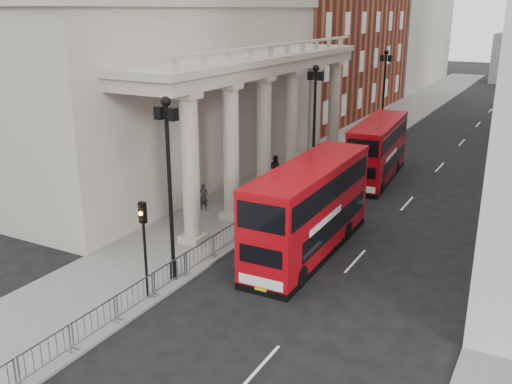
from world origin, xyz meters
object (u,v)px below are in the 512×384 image
object	(u,v)px
lamp_post_south	(169,178)
traffic_light	(144,232)
lamp_post_north	(384,90)
bus_far	(378,149)
pedestrian_b	(275,168)
pedestrian_a	(203,197)
pedestrian_c	(319,161)
lamp_post_mid	(314,119)
bus_near	(309,207)

from	to	relation	value
lamp_post_south	traffic_light	bearing A→B (deg)	-87.16
lamp_post_north	bus_far	bearing A→B (deg)	-74.70
pedestrian_b	bus_far	bearing A→B (deg)	-140.28
traffic_light	pedestrian_a	world-z (taller)	traffic_light
traffic_light	pedestrian_b	bearing A→B (deg)	99.49
pedestrian_c	lamp_post_north	bearing A→B (deg)	104.75
lamp_post_south	pedestrian_b	world-z (taller)	lamp_post_south
lamp_post_south	pedestrian_c	xyz separation A→B (m)	(-1.13, 19.78, -3.92)
bus_far	pedestrian_c	bearing A→B (deg)	-174.01
lamp_post_north	traffic_light	size ratio (longest dim) A/B	1.93
lamp_post_mid	traffic_light	world-z (taller)	lamp_post_mid
bus_near	pedestrian_b	bearing A→B (deg)	123.90
traffic_light	pedestrian_b	size ratio (longest dim) A/B	2.24
lamp_post_north	pedestrian_a	size ratio (longest dim) A/B	5.04
traffic_light	pedestrian_a	bearing A→B (deg)	111.31
bus_far	pedestrian_c	size ratio (longest dim) A/B	5.79
lamp_post_south	pedestrian_a	size ratio (longest dim) A/B	5.04
bus_near	pedestrian_b	size ratio (longest dim) A/B	5.61
pedestrian_a	pedestrian_b	size ratio (longest dim) A/B	0.86
bus_far	lamp_post_mid	bearing A→B (deg)	-129.14
bus_far	pedestrian_a	bearing A→B (deg)	-125.34
pedestrian_a	traffic_light	bearing A→B (deg)	-84.51
traffic_light	bus_far	world-z (taller)	traffic_light
lamp_post_south	pedestrian_c	bearing A→B (deg)	93.27
bus_near	bus_far	world-z (taller)	bus_near
bus_far	pedestrian_a	distance (m)	14.13
pedestrian_a	pedestrian_b	xyz separation A→B (m)	(1.07, 7.56, 0.13)
lamp_post_south	pedestrian_c	size ratio (longest dim) A/B	4.80
bus_near	pedestrian_b	distance (m)	12.37
bus_far	pedestrian_a	world-z (taller)	bus_far
lamp_post_south	bus_far	xyz separation A→B (m)	(3.12, 20.60, -2.68)
lamp_post_south	lamp_post_mid	xyz separation A→B (m)	(0.00, 16.00, 0.00)
pedestrian_c	bus_near	bearing A→B (deg)	-49.27
lamp_post_north	traffic_light	distance (m)	34.07
pedestrian_a	pedestrian_c	xyz separation A→B (m)	(2.85, 11.32, 0.04)
pedestrian_a	pedestrian_b	world-z (taller)	pedestrian_b
pedestrian_b	bus_near	bearing A→B (deg)	127.26
lamp_post_south	bus_near	world-z (taller)	lamp_post_south
lamp_post_mid	pedestrian_c	world-z (taller)	lamp_post_mid
pedestrian_b	pedestrian_c	size ratio (longest dim) A/B	1.11
lamp_post_south	pedestrian_c	world-z (taller)	lamp_post_south
lamp_post_north	pedestrian_c	xyz separation A→B (m)	(-1.13, -12.22, -3.92)
lamp_post_south	lamp_post_mid	distance (m)	16.00
bus_near	pedestrian_c	world-z (taller)	bus_near
lamp_post_south	traffic_light	distance (m)	2.71
lamp_post_north	pedestrian_a	distance (m)	24.21
lamp_post_mid	lamp_post_north	distance (m)	16.00
lamp_post_south	lamp_post_north	xyz separation A→B (m)	(0.00, 32.00, 0.00)
lamp_post_south	bus_far	world-z (taller)	lamp_post_south
lamp_post_mid	pedestrian_b	bearing A→B (deg)	179.66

